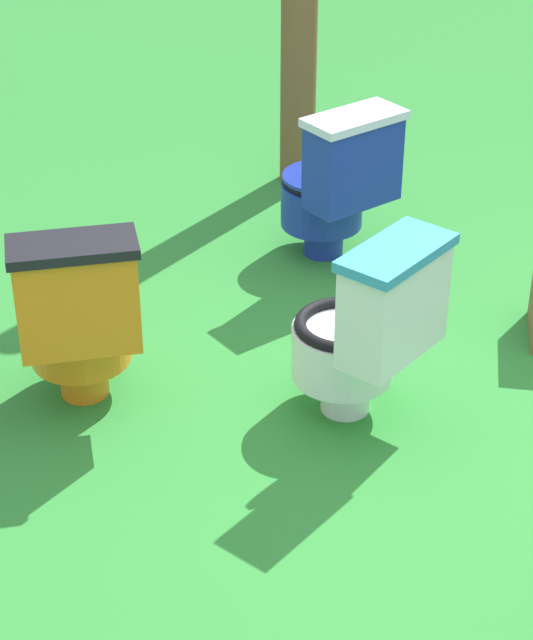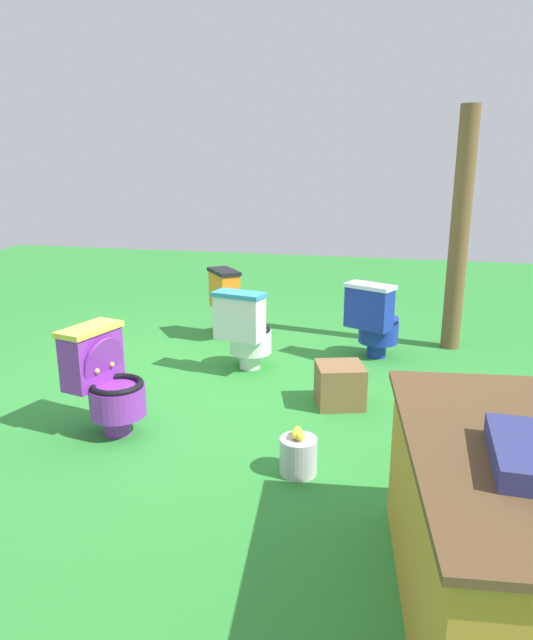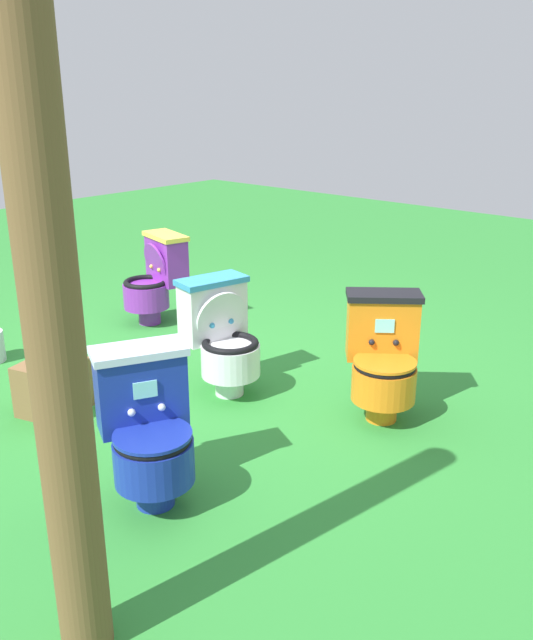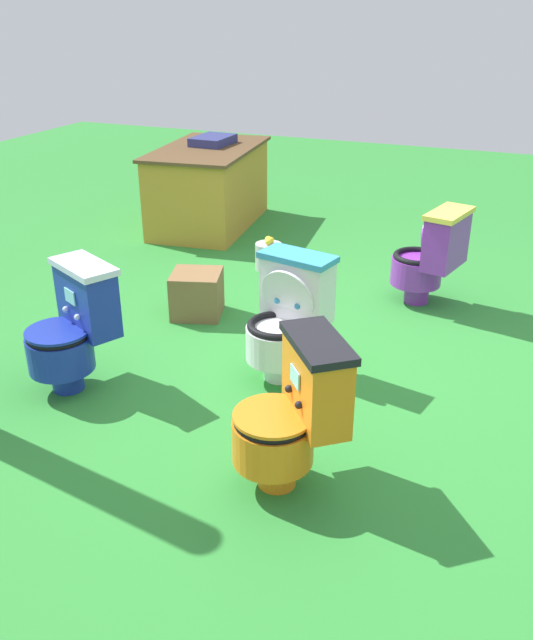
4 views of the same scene
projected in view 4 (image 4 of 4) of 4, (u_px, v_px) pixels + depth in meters
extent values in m
plane|color=#2D8433|center=(323.00, 349.00, 4.36)|extent=(14.00, 14.00, 0.00)
cylinder|color=white|center=(279.00, 367.00, 4.00)|extent=(0.21, 0.21, 0.14)
cylinder|color=white|center=(278.00, 343.00, 3.92)|extent=(0.44, 0.44, 0.20)
torus|color=black|center=(278.00, 326.00, 3.87)|extent=(0.42, 0.42, 0.04)
cylinder|color=#338CBF|center=(278.00, 334.00, 3.89)|extent=(0.29, 0.29, 0.01)
cube|color=white|center=(297.00, 290.00, 3.95)|extent=(0.27, 0.44, 0.37)
cube|color=#338CBF|center=(298.00, 257.00, 3.86)|extent=(0.30, 0.47, 0.04)
cube|color=#8CE0E5|center=(288.00, 287.00, 3.86)|extent=(0.03, 0.11, 0.08)
cylinder|color=white|center=(288.00, 298.00, 3.88)|extent=(0.16, 0.36, 0.35)
sphere|color=#338CBF|center=(297.00, 306.00, 3.86)|extent=(0.04, 0.04, 0.04)
sphere|color=#338CBF|center=(277.00, 301.00, 3.93)|extent=(0.04, 0.04, 0.04)
cylinder|color=orange|center=(277.00, 471.00, 3.12)|extent=(0.25, 0.25, 0.14)
cylinder|color=orange|center=(273.00, 441.00, 3.04)|extent=(0.52, 0.52, 0.20)
torus|color=black|center=(273.00, 420.00, 3.00)|extent=(0.50, 0.50, 0.04)
cylinder|color=black|center=(273.00, 430.00, 3.02)|extent=(0.34, 0.34, 0.01)
cube|color=orange|center=(316.00, 384.00, 2.98)|extent=(0.44, 0.40, 0.37)
cube|color=black|center=(318.00, 343.00, 2.90)|extent=(0.47, 0.44, 0.04)
cube|color=#8CE0E5|center=(295.00, 377.00, 2.93)|extent=(0.09, 0.07, 0.08)
cylinder|color=orange|center=(273.00, 416.00, 2.99)|extent=(0.51, 0.51, 0.02)
sphere|color=black|center=(299.00, 405.00, 2.92)|extent=(0.04, 0.04, 0.04)
sphere|color=black|center=(289.00, 389.00, 3.04)|extent=(0.04, 0.04, 0.04)
cylinder|color=purple|center=(416.00, 293.00, 5.03)|extent=(0.22, 0.22, 0.14)
cylinder|color=purple|center=(416.00, 271.00, 4.97)|extent=(0.45, 0.45, 0.20)
torus|color=black|center=(418.00, 256.00, 4.92)|extent=(0.43, 0.43, 0.04)
cylinder|color=#EACC4C|center=(417.00, 263.00, 4.94)|extent=(0.29, 0.29, 0.01)
cube|color=purple|center=(446.00, 242.00, 4.75)|extent=(0.44, 0.28, 0.37)
cube|color=#EACC4C|center=(449.00, 213.00, 4.66)|extent=(0.47, 0.31, 0.04)
cube|color=#8CE0E5|center=(433.00, 232.00, 4.78)|extent=(0.11, 0.03, 0.08)
cylinder|color=purple|center=(433.00, 241.00, 4.81)|extent=(0.36, 0.17, 0.35)
sphere|color=#EACC4C|center=(427.00, 248.00, 4.77)|extent=(0.04, 0.04, 0.04)
sphere|color=#EACC4C|center=(435.00, 243.00, 4.87)|extent=(0.04, 0.04, 0.04)
cylinder|color=#192D9E|center=(68.00, 378.00, 3.89)|extent=(0.24, 0.24, 0.14)
cylinder|color=#192D9E|center=(61.00, 353.00, 3.81)|extent=(0.50, 0.50, 0.20)
torus|color=black|center=(58.00, 335.00, 3.76)|extent=(0.47, 0.47, 0.04)
cylinder|color=silver|center=(59.00, 343.00, 3.78)|extent=(0.32, 0.32, 0.01)
cube|color=#192D9E|center=(88.00, 300.00, 3.82)|extent=(0.35, 0.45, 0.37)
cube|color=silver|center=(83.00, 266.00, 3.73)|extent=(0.38, 0.48, 0.04)
cube|color=#8CE0E5|center=(70.00, 297.00, 3.73)|extent=(0.06, 0.10, 0.08)
cylinder|color=#192D9E|center=(57.00, 331.00, 3.75)|extent=(0.48, 0.48, 0.02)
sphere|color=silver|center=(77.00, 317.00, 3.73)|extent=(0.04, 0.04, 0.04)
sphere|color=silver|center=(66.00, 309.00, 3.82)|extent=(0.04, 0.04, 0.04)
cube|color=#B7842D|center=(209.00, 189.00, 6.63)|extent=(1.49, 0.96, 0.74)
cube|color=brown|center=(207.00, 149.00, 6.46)|extent=(1.55, 1.03, 0.03)
cube|color=navy|center=(213.00, 140.00, 6.57)|extent=(0.45, 0.33, 0.08)
cube|color=brown|center=(197.00, 294.00, 4.78)|extent=(0.42, 0.42, 0.32)
cylinder|color=#B7B7BF|center=(268.00, 256.00, 5.63)|extent=(0.22, 0.22, 0.22)
ellipsoid|color=yellow|center=(268.00, 242.00, 5.54)|extent=(0.07, 0.05, 0.05)
ellipsoid|color=yellow|center=(268.00, 239.00, 5.59)|extent=(0.07, 0.05, 0.05)
ellipsoid|color=yellow|center=(271.00, 240.00, 5.57)|extent=(0.07, 0.05, 0.05)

